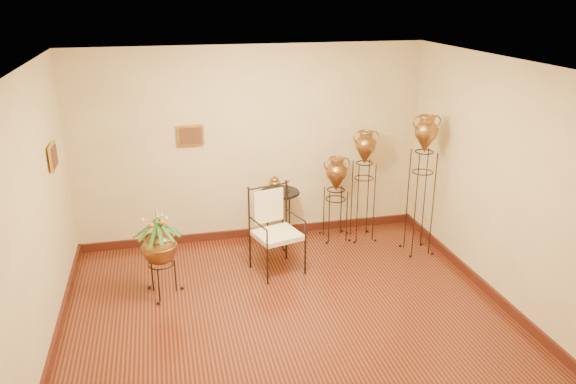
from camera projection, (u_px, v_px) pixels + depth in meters
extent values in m
plane|color=maroon|center=(293.00, 327.00, 6.15)|extent=(5.00, 5.00, 0.00)
cube|color=#41180F|center=(254.00, 232.00, 8.40)|extent=(5.00, 0.04, 0.12)
cube|color=#41180F|center=(52.00, 354.00, 5.60)|extent=(0.04, 5.00, 0.12)
cube|color=#41180F|center=(495.00, 296.00, 6.66)|extent=(0.04, 5.00, 0.12)
cube|color=gold|center=(191.00, 136.00, 7.67)|extent=(0.36, 0.03, 0.29)
cube|color=gold|center=(53.00, 157.00, 6.37)|extent=(0.03, 0.36, 0.29)
cube|color=beige|center=(277.00, 235.00, 7.21)|extent=(0.66, 0.63, 0.06)
cube|color=beige|center=(277.00, 212.00, 7.10)|extent=(0.41, 0.15, 0.44)
cylinder|color=black|center=(280.00, 192.00, 7.92)|extent=(0.55, 0.55, 0.02)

